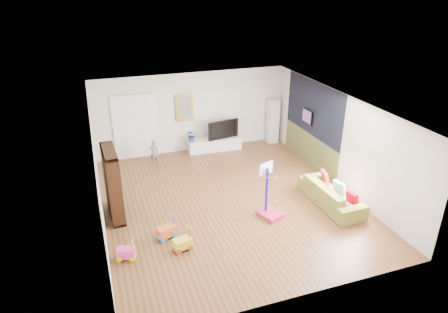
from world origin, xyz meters
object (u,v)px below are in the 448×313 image
object	(u,v)px
bookshelf	(113,184)
basketball_hoop	(271,191)
sofa	(331,194)
media_console	(215,144)

from	to	relation	value
bookshelf	basketball_hoop	size ratio (longest dim) A/B	1.25
sofa	basketball_hoop	distance (m)	1.81
bookshelf	sofa	world-z (taller)	bookshelf
sofa	bookshelf	bearing A→B (deg)	74.82
media_console	bookshelf	distance (m)	4.86
media_console	bookshelf	size ratio (longest dim) A/B	1.03
media_console	basketball_hoop	bearing A→B (deg)	-86.99
media_console	sofa	bearing A→B (deg)	-65.54
media_console	basketball_hoop	distance (m)	4.50
media_console	bookshelf	xyz separation A→B (m)	(-3.63, -3.15, 0.68)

